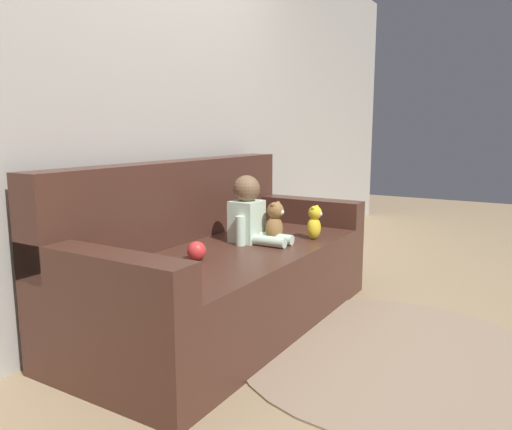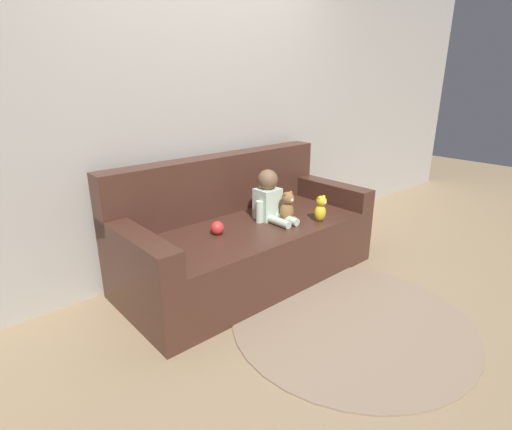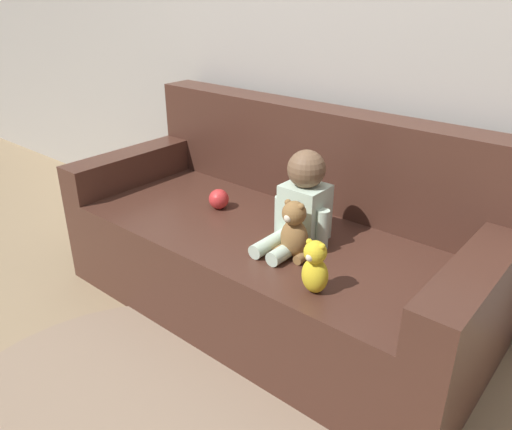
# 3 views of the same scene
# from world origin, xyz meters

# --- Properties ---
(ground_plane) EXTENTS (12.00, 12.00, 0.00)m
(ground_plane) POSITION_xyz_m (0.00, 0.00, 0.00)
(ground_plane) COLOR #9E8460
(wall_back) EXTENTS (8.00, 0.05, 2.60)m
(wall_back) POSITION_xyz_m (0.00, 0.53, 1.30)
(wall_back) COLOR #ADA89E
(wall_back) RESTS_ON ground_plane
(couch) EXTENTS (1.97, 0.90, 0.92)m
(couch) POSITION_xyz_m (0.00, 0.06, 0.32)
(couch) COLOR #47281E
(couch) RESTS_ON ground_plane
(person_baby) EXTENTS (0.27, 0.35, 0.39)m
(person_baby) POSITION_xyz_m (0.19, -0.03, 0.61)
(person_baby) COLOR silver
(person_baby) RESTS_ON couch
(teddy_bear_brown) EXTENTS (0.14, 0.11, 0.24)m
(teddy_bear_brown) POSITION_xyz_m (0.25, -0.16, 0.56)
(teddy_bear_brown) COLOR olive
(teddy_bear_brown) RESTS_ON couch
(plush_toy_side) EXTENTS (0.10, 0.09, 0.20)m
(plush_toy_side) POSITION_xyz_m (0.45, -0.32, 0.55)
(plush_toy_side) COLOR yellow
(plush_toy_side) RESTS_ON couch
(toy_ball) EXTENTS (0.10, 0.10, 0.10)m
(toy_ball) POSITION_xyz_m (-0.30, -0.02, 0.50)
(toy_ball) COLOR red
(toy_ball) RESTS_ON couch
(floor_rug) EXTENTS (1.54, 1.54, 0.01)m
(floor_rug) POSITION_xyz_m (0.10, -0.91, 0.01)
(floor_rug) COLOR gray
(floor_rug) RESTS_ON ground_plane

